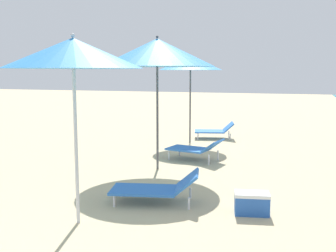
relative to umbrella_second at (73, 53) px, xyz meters
name	(u,v)px	position (x,y,z in m)	size (l,w,h in m)	color
umbrella_second	(73,53)	(0.00, 0.00, 0.00)	(1.92, 1.92, 2.69)	silver
lounger_second_shoreside	(156,188)	(0.77, 1.19, -2.16)	(1.56, 0.94, 0.55)	blue
umbrella_third	(157,53)	(0.00, 3.36, 0.16)	(2.50, 2.50, 2.94)	#4C4C51
lounger_third_shoreside	(195,148)	(0.57, 4.51, -2.11)	(1.44, 0.90, 0.56)	blue
umbrella_farthest	(190,63)	(-0.20, 6.81, 0.00)	(1.92, 1.92, 2.68)	#4C4C51
lounger_farthest_shoreside	(215,130)	(0.36, 7.91, -2.15)	(1.39, 0.98, 0.54)	blue
cooler_box	(252,203)	(2.34, 1.17, -2.25)	(0.58, 0.42, 0.34)	#2659B2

